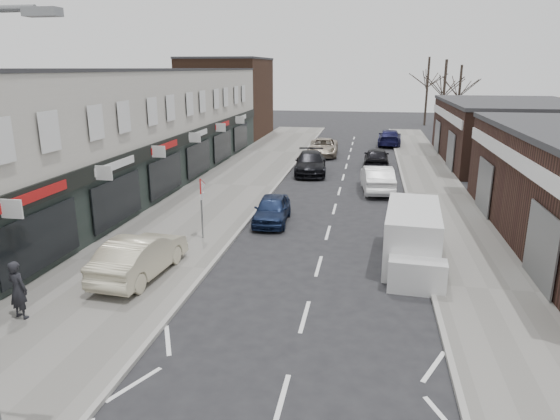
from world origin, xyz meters
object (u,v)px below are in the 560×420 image
at_px(parked_car_left_b, 311,163).
at_px(parked_car_right_b, 376,158).
at_px(pedestrian, 18,290).
at_px(parked_car_left_a, 272,209).
at_px(white_van, 412,238).
at_px(parked_car_right_a, 377,179).
at_px(sedan_on_pavement, 140,256).
at_px(parked_car_right_c, 390,138).
at_px(parked_car_left_c, 323,147).
at_px(warning_sign, 202,191).

bearing_deg(parked_car_left_b, parked_car_right_b, 28.11).
relative_size(pedestrian, parked_car_left_a, 0.46).
relative_size(white_van, parked_car_left_a, 1.44).
xyz_separation_m(pedestrian, parked_car_left_a, (5.33, 10.82, -0.34)).
bearing_deg(white_van, parked_car_left_a, 150.02).
bearing_deg(parked_car_right_a, sedan_on_pavement, 55.01).
relative_size(white_van, sedan_on_pavement, 1.24).
distance_m(white_van, parked_car_right_b, 19.04).
distance_m(pedestrian, parked_car_right_a, 20.80).
relative_size(white_van, parked_car_right_c, 1.07).
height_order(white_van, parked_car_left_b, white_van).
height_order(parked_car_left_b, parked_car_left_c, parked_car_left_b).
bearing_deg(parked_car_left_b, sedan_on_pavement, -106.62).
relative_size(white_van, parked_car_right_b, 1.25).
relative_size(warning_sign, parked_car_right_c, 0.52).
relative_size(parked_car_left_b, parked_car_right_c, 1.01).
distance_m(pedestrian, parked_car_right_b, 27.62).
relative_size(parked_car_left_b, parked_car_right_b, 1.17).
height_order(warning_sign, parked_car_right_c, warning_sign).
bearing_deg(pedestrian, parked_car_left_c, -87.51).
distance_m(pedestrian, parked_car_left_b, 23.31).
height_order(parked_car_left_a, parked_car_left_c, parked_car_left_c).
height_order(parked_car_left_c, parked_car_right_b, parked_car_right_b).
bearing_deg(warning_sign, parked_car_left_b, 79.25).
bearing_deg(parked_car_left_b, pedestrian, -110.05).
bearing_deg(white_van, parked_car_right_b, 97.85).
height_order(parked_car_left_b, parked_car_right_b, parked_car_right_b).
bearing_deg(pedestrian, parked_car_right_a, -106.16).
bearing_deg(parked_car_left_c, parked_car_right_b, -48.59).
xyz_separation_m(parked_car_left_a, parked_car_right_b, (4.98, 14.80, 0.10)).
bearing_deg(parked_car_right_b, sedan_on_pavement, 69.59).
bearing_deg(parked_car_left_c, pedestrian, -103.31).
xyz_separation_m(parked_car_left_c, parked_car_right_a, (4.40, -12.17, 0.07)).
height_order(warning_sign, parked_car_right_b, warning_sign).
distance_m(parked_car_left_c, parked_car_right_b, 6.37).
relative_size(warning_sign, parked_car_left_a, 0.70).
bearing_deg(parked_car_left_b, white_van, -75.93).
xyz_separation_m(warning_sign, pedestrian, (-2.95, -7.74, -1.20)).
bearing_deg(pedestrian, warning_sign, -97.31).
bearing_deg(parked_car_left_b, parked_car_right_a, -50.53).
xyz_separation_m(white_van, parked_car_right_a, (-1.20, 11.45, -0.22)).
bearing_deg(white_van, parked_car_left_c, 107.58).
bearing_deg(parked_car_right_a, parked_car_left_c, -75.68).
xyz_separation_m(parked_car_left_b, parked_car_left_c, (0.14, 7.66, -0.04)).
height_order(warning_sign, sedan_on_pavement, warning_sign).
height_order(pedestrian, parked_car_left_c, pedestrian).
bearing_deg(parked_car_left_b, parked_car_left_a, -97.84).
height_order(sedan_on_pavement, parked_car_left_b, sedan_on_pavement).
height_order(parked_car_right_a, parked_car_right_b, parked_car_right_a).
bearing_deg(parked_car_right_a, warning_sign, 48.97).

